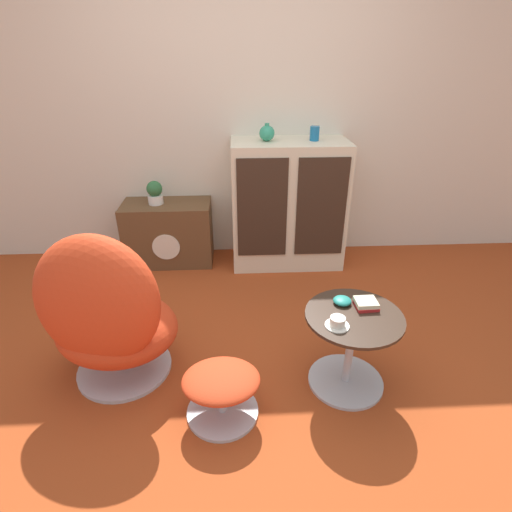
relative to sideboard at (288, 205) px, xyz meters
name	(u,v)px	position (x,y,z in m)	size (l,w,h in m)	color
ground_plane	(249,376)	(-0.39, -1.45, -0.54)	(12.00, 12.00, 0.00)	#9E3D19
wall_back	(240,107)	(-0.39, 0.27, 0.76)	(6.40, 0.06, 2.60)	beige
sideboard	(288,205)	(0.00, 0.00, 0.00)	(0.95, 0.49, 1.08)	beige
tv_console	(169,233)	(-1.05, 0.05, -0.26)	(0.76, 0.40, 0.55)	brown
egg_chair	(108,316)	(-1.16, -1.41, -0.10)	(0.84, 0.79, 0.96)	#B7B7BC
ottoman	(221,387)	(-0.54, -1.71, -0.35)	(0.40, 0.38, 0.28)	#B7B7BC
coffee_table	(350,346)	(0.17, -1.53, -0.27)	(0.52, 0.52, 0.48)	#B7B7BC
vase_leftmost	(267,133)	(-0.19, 0.00, 0.60)	(0.12, 0.12, 0.14)	#2D8E6B
vase_inner_left	(315,133)	(0.19, 0.00, 0.59)	(0.07, 0.07, 0.11)	#196699
potted_plant	(155,192)	(-1.13, 0.05, 0.11)	(0.13, 0.13, 0.20)	silver
teacup	(337,323)	(0.06, -1.61, -0.04)	(0.13, 0.13, 0.05)	silver
book_stack	(366,304)	(0.25, -1.46, -0.04)	(0.12, 0.12, 0.04)	red
bowl	(342,301)	(0.13, -1.41, -0.04)	(0.10, 0.10, 0.04)	#1E7A70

